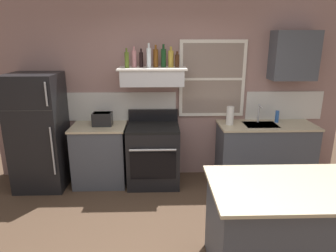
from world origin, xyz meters
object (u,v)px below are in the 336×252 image
(bottle_dark_green_wine, at_px, (164,58))
(kitchen_island, at_px, (285,230))
(bottle_balsamic_dark, at_px, (141,59))
(bottle_olive_oil_square, at_px, (127,60))
(bottle_amber_wine, at_px, (156,58))
(toaster, at_px, (102,119))
(stove_range, at_px, (153,154))
(bottle_clear_tall, at_px, (149,57))
(refrigerator, at_px, (39,132))
(bottle_champagne_gold_foil, at_px, (171,59))
(bottle_rose_pink, at_px, (134,58))
(paper_towel_roll, at_px, (230,116))
(bottle_brown_stout, at_px, (177,61))
(dish_soap_bottle, at_px, (277,117))

(bottle_dark_green_wine, xyz_separation_m, kitchen_island, (1.07, -2.02, -1.42))
(bottle_balsamic_dark, bearing_deg, bottle_olive_oil_square, -155.97)
(bottle_amber_wine, xyz_separation_m, bottle_dark_green_wine, (0.11, -0.02, 0.00))
(toaster, height_order, bottle_amber_wine, bottle_amber_wine)
(stove_range, relative_size, bottle_balsamic_dark, 4.22)
(toaster, xyz_separation_m, bottle_clear_tall, (0.69, 0.02, 0.88))
(refrigerator, height_order, toaster, refrigerator)
(bottle_clear_tall, height_order, bottle_champagne_gold_foil, bottle_clear_tall)
(refrigerator, bearing_deg, bottle_rose_pink, 7.31)
(bottle_champagne_gold_foil, xyz_separation_m, paper_towel_roll, (0.87, -0.10, -0.82))
(kitchen_island, bearing_deg, bottle_rose_pink, 126.01)
(stove_range, distance_m, bottle_balsamic_dark, 1.40)
(bottle_clear_tall, distance_m, bottle_brown_stout, 0.40)
(stove_range, distance_m, bottle_amber_wine, 1.42)
(stove_range, xyz_separation_m, bottle_champagne_gold_foil, (0.27, 0.14, 1.40))
(paper_towel_roll, relative_size, dish_soap_bottle, 1.50)
(bottle_rose_pink, relative_size, bottle_balsamic_dark, 1.11)
(bottle_brown_stout, height_order, paper_towel_roll, bottle_brown_stout)
(bottle_clear_tall, bearing_deg, bottle_amber_wine, 37.98)
(bottle_olive_oil_square, height_order, bottle_brown_stout, bottle_olive_oil_square)
(bottle_rose_pink, xyz_separation_m, bottle_champagne_gold_foil, (0.52, -0.02, -0.00))
(dish_soap_bottle, height_order, kitchen_island, dish_soap_bottle)
(dish_soap_bottle, xyz_separation_m, kitchen_island, (-0.65, -2.03, -0.54))
(stove_range, relative_size, bottle_amber_wine, 3.53)
(bottle_rose_pink, height_order, bottle_brown_stout, bottle_rose_pink)
(bottle_dark_green_wine, bearing_deg, bottle_amber_wine, 171.36)
(stove_range, bearing_deg, bottle_balsamic_dark, 140.45)
(kitchen_island, bearing_deg, toaster, 135.40)
(bottle_clear_tall, bearing_deg, dish_soap_bottle, 2.13)
(bottle_champagne_gold_foil, bearing_deg, bottle_balsamic_dark, -178.98)
(bottle_olive_oil_square, xyz_separation_m, bottle_amber_wine, (0.40, 0.10, 0.02))
(bottle_balsamic_dark, bearing_deg, bottle_amber_wine, 3.14)
(bottle_dark_green_wine, distance_m, bottle_champagne_gold_foil, 0.11)
(bottle_rose_pink, distance_m, bottle_dark_green_wine, 0.42)
(toaster, distance_m, bottle_brown_stout, 1.37)
(bottle_rose_pink, height_order, bottle_dark_green_wine, bottle_dark_green_wine)
(bottle_rose_pink, distance_m, bottle_amber_wine, 0.31)
(bottle_olive_oil_square, height_order, bottle_dark_green_wine, bottle_dark_green_wine)
(bottle_clear_tall, xyz_separation_m, bottle_dark_green_wine, (0.20, 0.06, -0.01))
(bottle_brown_stout, bearing_deg, bottle_olive_oil_square, -176.17)
(bottle_rose_pink, bearing_deg, bottle_clear_tall, -22.85)
(toaster, height_order, bottle_clear_tall, bottle_clear_tall)
(bottle_rose_pink, bearing_deg, stove_range, -31.11)
(bottle_amber_wine, relative_size, bottle_dark_green_wine, 0.97)
(bottle_olive_oil_square, distance_m, bottle_rose_pink, 0.15)
(refrigerator, xyz_separation_m, kitchen_island, (2.88, -1.87, -0.38))
(bottle_olive_oil_square, height_order, paper_towel_roll, bottle_olive_oil_square)
(bottle_clear_tall, bearing_deg, bottle_dark_green_wine, 15.60)
(bottle_champagne_gold_foil, height_order, dish_soap_bottle, bottle_champagne_gold_foil)
(bottle_rose_pink, height_order, kitchen_island, bottle_rose_pink)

